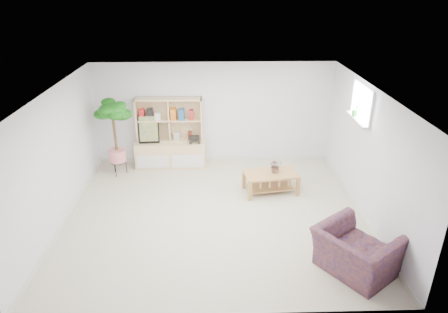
{
  "coord_description": "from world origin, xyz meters",
  "views": [
    {
      "loc": [
        -0.01,
        -6.39,
        4.1
      ],
      "look_at": [
        0.19,
        0.7,
        0.91
      ],
      "focal_mm": 32.0,
      "sensor_mm": 36.0,
      "label": 1
    }
  ],
  "objects_px": {
    "armchair": "(356,249)",
    "storage_unit": "(170,134)",
    "floor_tree": "(115,138)",
    "coffee_table": "(270,183)"
  },
  "relations": [
    {
      "from": "storage_unit",
      "to": "floor_tree",
      "type": "xyz_separation_m",
      "value": [
        -1.15,
        -0.42,
        0.06
      ]
    },
    {
      "from": "coffee_table",
      "to": "storage_unit",
      "type": "bearing_deg",
      "value": 138.99
    },
    {
      "from": "floor_tree",
      "to": "armchair",
      "type": "relative_size",
      "value": 1.59
    },
    {
      "from": "storage_unit",
      "to": "floor_tree",
      "type": "bearing_deg",
      "value": -160.11
    },
    {
      "from": "coffee_table",
      "to": "armchair",
      "type": "distance_m",
      "value": 2.67
    },
    {
      "from": "coffee_table",
      "to": "floor_tree",
      "type": "xyz_separation_m",
      "value": [
        -3.33,
        0.93,
        0.65
      ]
    },
    {
      "from": "floor_tree",
      "to": "storage_unit",
      "type": "bearing_deg",
      "value": 19.89
    },
    {
      "from": "armchair",
      "to": "coffee_table",
      "type": "bearing_deg",
      "value": -15.39
    },
    {
      "from": "armchair",
      "to": "storage_unit",
      "type": "bearing_deg",
      "value": 3.0
    },
    {
      "from": "coffee_table",
      "to": "floor_tree",
      "type": "distance_m",
      "value": 3.52
    }
  ]
}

